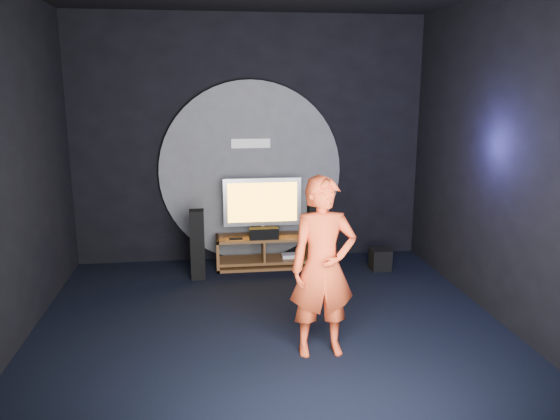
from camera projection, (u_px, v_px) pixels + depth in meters
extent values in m
plane|color=black|center=(271.00, 329.00, 5.78)|extent=(5.00, 5.00, 0.00)
cube|color=black|center=(250.00, 140.00, 7.80)|extent=(5.00, 0.04, 3.50)
cube|color=black|center=(323.00, 230.00, 2.97)|extent=(5.00, 0.04, 3.50)
cube|color=black|center=(3.00, 170.00, 5.06)|extent=(0.04, 5.00, 3.50)
cube|color=black|center=(507.00, 161.00, 5.71)|extent=(0.04, 5.00, 3.50)
cylinder|color=#515156|center=(251.00, 172.00, 7.85)|extent=(2.60, 0.08, 2.60)
cube|color=white|center=(251.00, 143.00, 7.70)|extent=(0.55, 0.03, 0.13)
cube|color=brown|center=(263.00, 237.00, 7.68)|extent=(1.32, 0.45, 0.04)
cube|color=brown|center=(263.00, 260.00, 7.75)|extent=(1.28, 0.42, 0.04)
cube|color=brown|center=(218.00, 253.00, 7.64)|extent=(0.04, 0.45, 0.45)
cube|color=brown|center=(308.00, 250.00, 7.81)|extent=(0.04, 0.45, 0.45)
cube|color=brown|center=(263.00, 249.00, 7.71)|extent=(0.03, 0.40, 0.29)
cube|color=brown|center=(263.00, 265.00, 7.77)|extent=(1.32, 0.45, 0.04)
cube|color=white|center=(290.00, 256.00, 7.79)|extent=(0.22, 0.16, 0.05)
cube|color=#B8B8C0|center=(263.00, 233.00, 7.74)|extent=(0.36, 0.22, 0.04)
cylinder|color=#B8B8C0|center=(262.00, 229.00, 7.72)|extent=(0.07, 0.07, 0.10)
cube|color=#B8B8C0|center=(262.00, 202.00, 7.63)|extent=(1.09, 0.06, 0.67)
cube|color=#FFA323|center=(263.00, 202.00, 7.60)|extent=(0.97, 0.01, 0.55)
cube|color=black|center=(264.00, 233.00, 7.53)|extent=(0.40, 0.15, 0.15)
cube|color=black|center=(236.00, 239.00, 7.51)|extent=(0.18, 0.05, 0.02)
cube|color=black|center=(197.00, 245.00, 7.21)|extent=(0.19, 0.21, 0.93)
cube|color=black|center=(314.00, 229.00, 8.01)|extent=(0.19, 0.21, 0.93)
cube|color=black|center=(380.00, 259.00, 7.62)|extent=(0.27, 0.27, 0.29)
imported|color=#D8431D|center=(323.00, 267.00, 5.09)|extent=(0.64, 0.43, 1.72)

